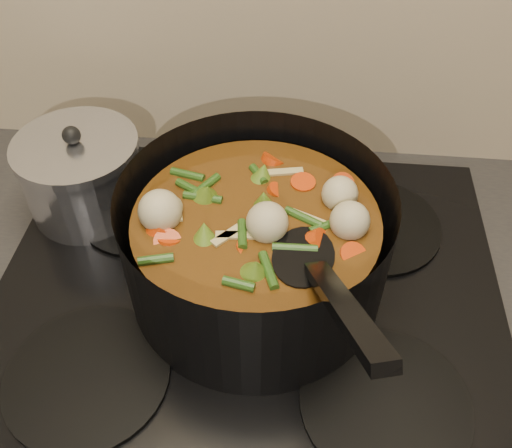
{
  "coord_description": "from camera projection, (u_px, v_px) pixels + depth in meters",
  "views": [
    {
      "loc": [
        0.05,
        1.51,
        1.49
      ],
      "look_at": [
        0.01,
        1.95,
        1.04
      ],
      "focal_mm": 40.0,
      "sensor_mm": 36.0,
      "label": 1
    }
  ],
  "objects": [
    {
      "name": "stovetop",
      "position": [
        247.0,
        298.0,
        0.7
      ],
      "size": [
        0.62,
        0.54,
        0.03
      ],
      "color": "black",
      "rests_on": "counter"
    },
    {
      "name": "stockpot",
      "position": [
        256.0,
        246.0,
        0.66
      ],
      "size": [
        0.32,
        0.4,
        0.22
      ],
      "rotation": [
        0.0,
        0.0,
        0.07
      ],
      "color": "black",
      "rests_on": "stovetop"
    },
    {
      "name": "saucepan",
      "position": [
        83.0,
        175.0,
        0.77
      ],
      "size": [
        0.16,
        0.16,
        0.13
      ],
      "rotation": [
        0.0,
        0.0,
        0.09
      ],
      "color": "silver",
      "rests_on": "stovetop"
    }
  ]
}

